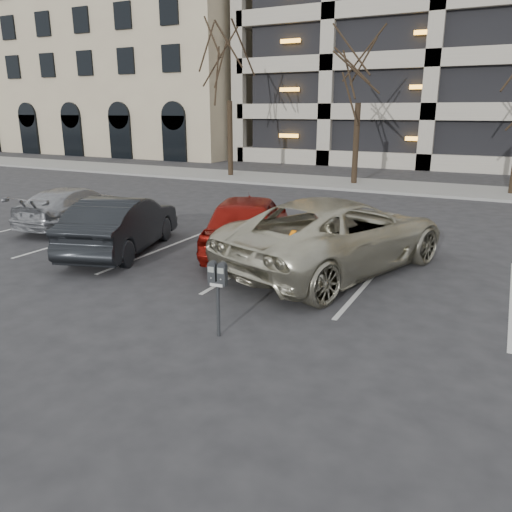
{
  "coord_description": "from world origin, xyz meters",
  "views": [
    {
      "loc": [
        3.85,
        -8.17,
        3.56
      ],
      "look_at": [
        0.05,
        -0.68,
        1.1
      ],
      "focal_mm": 35.0,
      "sensor_mm": 36.0,
      "label": 1
    }
  ],
  "objects_px": {
    "suv_silver": "(337,234)",
    "tree_a": "(229,51)",
    "car_dark": "(122,224)",
    "tree_b": "(361,49)",
    "car_silver": "(76,206)",
    "parking_meter": "(218,281)",
    "car_red": "(248,223)"
  },
  "relations": [
    {
      "from": "tree_b",
      "to": "parking_meter",
      "type": "relative_size",
      "value": 6.94
    },
    {
      "from": "car_silver",
      "to": "car_dark",
      "type": "bearing_deg",
      "value": 147.91
    },
    {
      "from": "tree_a",
      "to": "tree_b",
      "type": "xyz_separation_m",
      "value": [
        7.0,
        0.0,
        -0.23
      ]
    },
    {
      "from": "suv_silver",
      "to": "car_dark",
      "type": "bearing_deg",
      "value": 30.06
    },
    {
      "from": "suv_silver",
      "to": "car_red",
      "type": "height_order",
      "value": "suv_silver"
    },
    {
      "from": "car_dark",
      "to": "car_silver",
      "type": "relative_size",
      "value": 1.03
    },
    {
      "from": "tree_b",
      "to": "car_dark",
      "type": "bearing_deg",
      "value": -97.74
    },
    {
      "from": "car_dark",
      "to": "suv_silver",
      "type": "bearing_deg",
      "value": 173.89
    },
    {
      "from": "car_red",
      "to": "car_dark",
      "type": "xyz_separation_m",
      "value": [
        -2.95,
        -1.43,
        -0.06
      ]
    },
    {
      "from": "parking_meter",
      "to": "car_silver",
      "type": "relative_size",
      "value": 0.29
    },
    {
      "from": "suv_silver",
      "to": "car_dark",
      "type": "relative_size",
      "value": 1.5
    },
    {
      "from": "car_dark",
      "to": "tree_a",
      "type": "bearing_deg",
      "value": -88.11
    },
    {
      "from": "tree_a",
      "to": "parking_meter",
      "type": "distance_m",
      "value": 21.08
    },
    {
      "from": "tree_b",
      "to": "suv_silver",
      "type": "xyz_separation_m",
      "value": [
        3.49,
        -13.42,
        -5.43
      ]
    },
    {
      "from": "car_dark",
      "to": "car_silver",
      "type": "height_order",
      "value": "car_dark"
    },
    {
      "from": "parking_meter",
      "to": "car_red",
      "type": "relative_size",
      "value": 0.27
    },
    {
      "from": "tree_b",
      "to": "car_dark",
      "type": "height_order",
      "value": "tree_b"
    },
    {
      "from": "tree_a",
      "to": "car_dark",
      "type": "bearing_deg",
      "value": -70.86
    },
    {
      "from": "suv_silver",
      "to": "car_silver",
      "type": "xyz_separation_m",
      "value": [
        -8.85,
        0.62,
        -0.22
      ]
    },
    {
      "from": "tree_b",
      "to": "car_red",
      "type": "xyz_separation_m",
      "value": [
        0.98,
        -13.06,
        -5.49
      ]
    },
    {
      "from": "tree_a",
      "to": "suv_silver",
      "type": "bearing_deg",
      "value": -51.99
    },
    {
      "from": "tree_b",
      "to": "suv_silver",
      "type": "relative_size",
      "value": 1.31
    },
    {
      "from": "tree_b",
      "to": "car_dark",
      "type": "distance_m",
      "value": 15.64
    },
    {
      "from": "parking_meter",
      "to": "car_silver",
      "type": "bearing_deg",
      "value": 144.51
    },
    {
      "from": "suv_silver",
      "to": "car_dark",
      "type": "height_order",
      "value": "suv_silver"
    },
    {
      "from": "tree_b",
      "to": "car_dark",
      "type": "relative_size",
      "value": 1.97
    },
    {
      "from": "suv_silver",
      "to": "car_silver",
      "type": "relative_size",
      "value": 1.54
    },
    {
      "from": "tree_b",
      "to": "car_silver",
      "type": "xyz_separation_m",
      "value": [
        -5.37,
        -12.8,
        -5.65
      ]
    },
    {
      "from": "tree_a",
      "to": "tree_b",
      "type": "bearing_deg",
      "value": 0.0
    },
    {
      "from": "suv_silver",
      "to": "tree_a",
      "type": "bearing_deg",
      "value": -33.08
    },
    {
      "from": "tree_a",
      "to": "car_dark",
      "type": "relative_size",
      "value": 2.04
    },
    {
      "from": "car_red",
      "to": "car_dark",
      "type": "height_order",
      "value": "car_red"
    }
  ]
}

